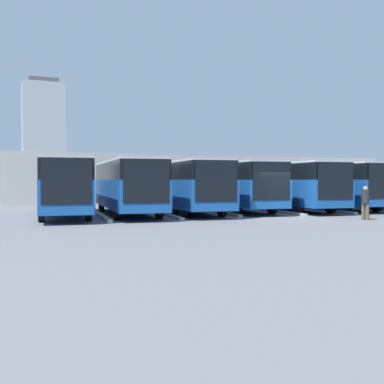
% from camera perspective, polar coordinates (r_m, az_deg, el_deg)
% --- Properties ---
extents(ground_plane, '(600.00, 600.00, 0.00)m').
position_cam_1_polar(ground_plane, '(26.93, 10.95, -3.00)').
color(ground_plane, slate).
extents(bus_0, '(3.65, 11.83, 3.21)m').
position_cam_1_polar(bus_0, '(38.09, 20.55, 0.93)').
color(bus_0, '#19519E').
rests_on(bus_0, ground_plane).
extents(curb_divider_0, '(0.91, 7.04, 0.15)m').
position_cam_1_polar(curb_divider_0, '(35.62, 20.21, -1.86)').
color(curb_divider_0, '#B2B2AD').
rests_on(curb_divider_0, ground_plane).
extents(bus_1, '(3.65, 11.83, 3.21)m').
position_cam_1_polar(bus_1, '(35.74, 16.05, 0.94)').
color(bus_1, '#19519E').
rests_on(bus_1, ground_plane).
extents(curb_divider_1, '(0.91, 7.04, 0.15)m').
position_cam_1_polar(curb_divider_1, '(33.30, 15.36, -2.05)').
color(curb_divider_1, '#B2B2AD').
rests_on(curb_divider_1, ground_plane).
extents(bus_2, '(3.65, 11.83, 3.21)m').
position_cam_1_polar(bus_2, '(33.46, 11.18, 0.94)').
color(bus_2, '#19519E').
rests_on(bus_2, ground_plane).
extents(curb_divider_2, '(0.91, 7.04, 0.15)m').
position_cam_1_polar(curb_divider_2, '(31.06, 10.05, -2.27)').
color(curb_divider_2, '#B2B2AD').
rests_on(curb_divider_2, ground_plane).
extents(bus_3, '(3.65, 11.83, 3.21)m').
position_cam_1_polar(bus_3, '(32.28, 4.85, 0.94)').
color(bus_3, '#19519E').
rests_on(bus_3, ground_plane).
extents(curb_divider_3, '(0.91, 7.04, 0.15)m').
position_cam_1_polar(curb_divider_3, '(29.98, 3.18, -2.38)').
color(curb_divider_3, '#B2B2AD').
rests_on(curb_divider_3, ground_plane).
extents(bus_4, '(3.65, 11.83, 3.21)m').
position_cam_1_polar(bus_4, '(30.08, -0.83, 0.91)').
color(bus_4, '#19519E').
rests_on(bus_4, ground_plane).
extents(curb_divider_4, '(0.91, 7.04, 0.15)m').
position_cam_1_polar(curb_divider_4, '(27.89, -3.10, -2.67)').
color(curb_divider_4, '#B2B2AD').
rests_on(curb_divider_4, ground_plane).
extents(bus_5, '(3.65, 11.83, 3.21)m').
position_cam_1_polar(bus_5, '(28.87, -7.69, 0.87)').
color(bus_5, '#19519E').
rests_on(bus_5, ground_plane).
extents(curb_divider_5, '(0.91, 7.04, 0.15)m').
position_cam_1_polar(curb_divider_5, '(26.85, -10.60, -2.86)').
color(curb_divider_5, '#B2B2AD').
rests_on(curb_divider_5, ground_plane).
extents(bus_6, '(3.65, 11.83, 3.21)m').
position_cam_1_polar(bus_6, '(28.29, -15.08, 0.82)').
color(bus_6, '#19519E').
rests_on(bus_6, ground_plane).
extents(pedestrian, '(0.51, 0.51, 1.75)m').
position_cam_1_polar(pedestrian, '(26.45, 19.86, -1.10)').
color(pedestrian, brown).
rests_on(pedestrian, ground_plane).
extents(station_building, '(44.45, 14.05, 4.31)m').
position_cam_1_polar(station_building, '(47.39, -4.17, 1.57)').
color(station_building, beige).
rests_on(station_building, ground_plane).
extents(office_tower, '(18.96, 18.96, 49.77)m').
position_cam_1_polar(office_tower, '(241.50, -17.23, 6.67)').
color(office_tower, '#ADB2B7').
rests_on(office_tower, ground_plane).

